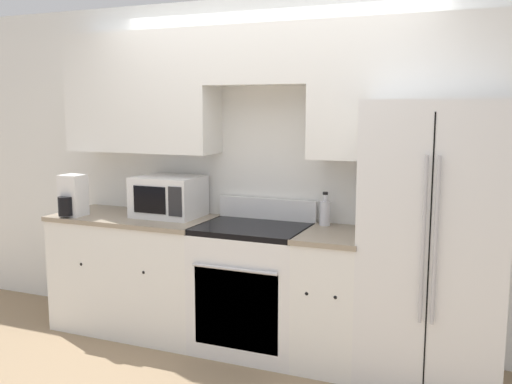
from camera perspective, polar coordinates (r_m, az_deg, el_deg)
The scene contains 9 objects.
ground_plane at distance 4.15m, azimuth -1.72°, elevation -16.94°, with size 12.00×12.00×0.00m, color #937A5B.
wall_back at distance 4.29m, azimuth 1.41°, elevation 5.52°, with size 8.00×0.39×2.60m.
lower_cabinets_left at distance 4.73m, azimuth -11.94°, elevation -7.86°, with size 1.29×0.64×0.93m.
lower_cabinets_right at distance 4.07m, azimuth 7.71°, elevation -10.47°, with size 0.45×0.64×0.93m.
oven_range at distance 4.25m, azimuth -0.32°, elevation -9.49°, with size 0.79×0.65×1.09m.
refrigerator at distance 3.91m, azimuth 17.50°, elevation -4.74°, with size 0.89×0.81×1.83m.
microwave at distance 4.53m, azimuth -8.73°, elevation -0.44°, with size 0.51×0.41×0.32m.
bottle at distance 4.17m, azimuth 6.91°, elevation -2.01°, with size 0.08×0.08×0.25m.
electric_kettle at distance 4.72m, azimuth -17.93°, elevation -0.48°, with size 0.17×0.23×0.33m.
Camera 1 is at (1.56, -3.41, 1.78)m, focal length 40.00 mm.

